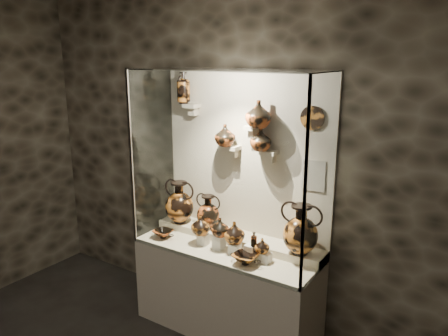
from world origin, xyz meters
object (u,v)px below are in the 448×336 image
at_px(ovoid_vase_b, 259,114).
at_px(jug_a, 201,225).
at_px(amphora_mid, 208,212).
at_px(lekythos_tall, 184,86).
at_px(jug_c, 234,232).
at_px(lekythos_small, 254,238).
at_px(jug_b, 220,227).
at_px(kylix_right, 246,258).
at_px(ovoid_vase_c, 261,139).
at_px(amphora_right, 300,229).
at_px(amphora_left, 180,202).
at_px(jug_e, 262,246).
at_px(ovoid_vase_a, 225,135).
at_px(kylix_left, 163,233).

bearing_deg(ovoid_vase_b, jug_a, -153.59).
height_order(amphora_mid, lekythos_tall, lekythos_tall).
distance_m(jug_c, lekythos_small, 0.21).
bearing_deg(amphora_mid, ovoid_vase_b, 6.07).
xyz_separation_m(jug_b, ovoid_vase_b, (0.23, 0.24, 0.99)).
distance_m(kylix_right, ovoid_vase_c, 1.01).
distance_m(amphora_right, jug_c, 0.58).
distance_m(lekythos_small, ovoid_vase_b, 1.05).
height_order(amphora_left, amphora_right, amphora_right).
xyz_separation_m(jug_c, ovoid_vase_c, (0.12, 0.23, 0.80)).
xyz_separation_m(jug_b, jug_e, (0.42, -0.00, -0.07)).
height_order(lekythos_small, ovoid_vase_c, ovoid_vase_c).
relative_size(jug_a, ovoid_vase_c, 0.93).
height_order(amphora_right, ovoid_vase_a, ovoid_vase_a).
xyz_separation_m(amphora_left, lekythos_small, (0.95, -0.19, -0.09)).
bearing_deg(ovoid_vase_c, ovoid_vase_b, -149.22).
bearing_deg(jug_e, amphora_mid, 159.98).
distance_m(amphora_mid, jug_e, 0.74).
distance_m(jug_a, jug_b, 0.21).
xyz_separation_m(jug_e, ovoid_vase_c, (-0.18, 0.26, 0.84)).
xyz_separation_m(kylix_right, ovoid_vase_b, (-0.10, 0.35, 1.15)).
bearing_deg(lekythos_tall, lekythos_small, -21.98).
bearing_deg(amphora_mid, lekythos_tall, 172.26).
height_order(lekythos_tall, ovoid_vase_b, lekythos_tall).
bearing_deg(amphora_mid, kylix_right, -24.79).
xyz_separation_m(amphora_right, jug_a, (-0.89, -0.18, -0.10)).
xyz_separation_m(ovoid_vase_a, ovoid_vase_c, (0.36, 0.00, -0.00)).
height_order(amphora_right, jug_c, amphora_right).
bearing_deg(jug_b, ovoid_vase_a, 114.42).
height_order(lekythos_small, lekythos_tall, lekythos_tall).
relative_size(amphora_mid, kylix_right, 1.21).
bearing_deg(jug_a, ovoid_vase_b, 26.15).
bearing_deg(kylix_left, lekythos_tall, 94.07).
relative_size(jug_b, jug_c, 0.87).
distance_m(jug_b, lekythos_tall, 1.36).
distance_m(amphora_left, ovoid_vase_c, 1.11).
xyz_separation_m(jug_a, jug_b, (0.21, 0.00, 0.02)).
distance_m(jug_e, lekythos_tall, 1.65).
height_order(jug_e, ovoid_vase_a, ovoid_vase_a).
distance_m(amphora_right, ovoid_vase_c, 0.82).
distance_m(jug_a, kylix_left, 0.42).
bearing_deg(ovoid_vase_b, jug_c, -117.28).
bearing_deg(amphora_left, ovoid_vase_b, 18.87).
bearing_deg(kylix_right, ovoid_vase_c, 107.79).
height_order(amphora_right, jug_a, amphora_right).
relative_size(amphora_left, ovoid_vase_a, 2.13).
bearing_deg(amphora_left, ovoid_vase_c, 20.01).
height_order(amphora_left, ovoid_vase_a, ovoid_vase_a).
height_order(jug_b, lekythos_tall, lekythos_tall).
distance_m(kylix_left, lekythos_tall, 1.41).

